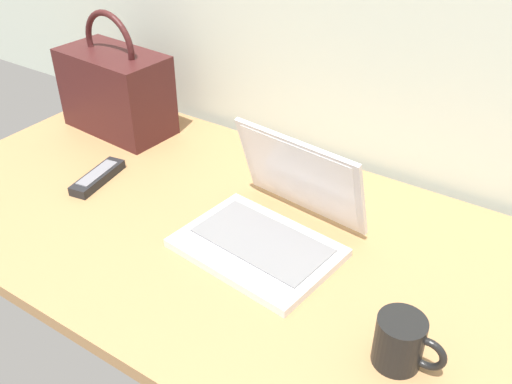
% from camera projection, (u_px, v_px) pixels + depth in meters
% --- Properties ---
extents(desk, '(1.60, 0.76, 0.03)m').
position_uv_depth(desk, '(247.00, 242.00, 1.18)').
color(desk, '#A87A4C').
rests_on(desk, ground).
extents(laptop, '(0.34, 0.32, 0.21)m').
position_uv_depth(laptop, '(272.00, 222.00, 1.14)').
color(laptop, silver).
rests_on(laptop, desk).
extents(coffee_mug, '(0.12, 0.08, 0.09)m').
position_uv_depth(coffee_mug, '(401.00, 341.00, 0.88)').
color(coffee_mug, black).
rests_on(coffee_mug, desk).
extents(remote_control_far, '(0.07, 0.17, 0.02)m').
position_uv_depth(remote_control_far, '(98.00, 177.00, 1.35)').
color(remote_control_far, black).
rests_on(remote_control_far, desk).
extents(handbag, '(0.31, 0.18, 0.33)m').
position_uv_depth(handbag, '(116.00, 90.00, 1.52)').
color(handbag, '#3F1919').
rests_on(handbag, desk).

